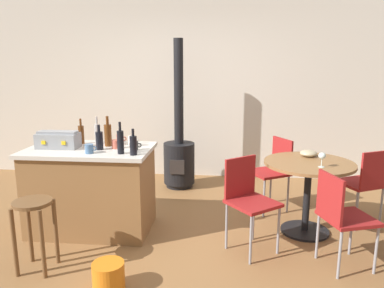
{
  "coord_description": "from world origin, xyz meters",
  "views": [
    {
      "loc": [
        0.7,
        -3.42,
        1.75
      ],
      "look_at": [
        0.34,
        0.26,
        0.94
      ],
      "focal_mm": 34.9,
      "sensor_mm": 36.0,
      "label": 1
    }
  ],
  "objects_px": {
    "bottle_0": "(133,145)",
    "wine_glass": "(322,156)",
    "bottle_3": "(108,134)",
    "wood_stove": "(179,153)",
    "cup_3": "(135,146)",
    "bottle_5": "(97,133)",
    "folding_chair_far": "(364,181)",
    "bottle_6": "(108,135)",
    "serving_bowl": "(308,153)",
    "folding_chair_right": "(248,196)",
    "cup_1": "(116,144)",
    "toolbox": "(58,140)",
    "cup_0": "(89,149)",
    "kitchen_island": "(92,189)",
    "dining_table": "(308,179)",
    "bottle_4": "(81,134)",
    "folding_chair_left": "(273,168)",
    "wooden_stool": "(34,220)",
    "cup_2": "(120,139)",
    "plastic_bucket": "(109,276)",
    "cup_4": "(132,141)",
    "bottle_2": "(120,141)",
    "bottle_1": "(99,140)"
  },
  "relations": [
    {
      "from": "cup_0",
      "to": "bottle_2",
      "type": "bearing_deg",
      "value": 2.54
    },
    {
      "from": "bottle_6",
      "to": "folding_chair_right",
      "type": "bearing_deg",
      "value": -18.34
    },
    {
      "from": "cup_2",
      "to": "serving_bowl",
      "type": "height_order",
      "value": "cup_2"
    },
    {
      "from": "wood_stove",
      "to": "cup_3",
      "type": "height_order",
      "value": "wood_stove"
    },
    {
      "from": "bottle_4",
      "to": "cup_0",
      "type": "relative_size",
      "value": 2.34
    },
    {
      "from": "wooden_stool",
      "to": "bottle_4",
      "type": "bearing_deg",
      "value": 88.22
    },
    {
      "from": "cup_0",
      "to": "cup_2",
      "type": "height_order",
      "value": "cup_2"
    },
    {
      "from": "serving_bowl",
      "to": "cup_3",
      "type": "bearing_deg",
      "value": -166.79
    },
    {
      "from": "kitchen_island",
      "to": "bottle_2",
      "type": "relative_size",
      "value": 4.12
    },
    {
      "from": "folding_chair_right",
      "to": "cup_1",
      "type": "height_order",
      "value": "cup_1"
    },
    {
      "from": "toolbox",
      "to": "cup_3",
      "type": "relative_size",
      "value": 3.7
    },
    {
      "from": "kitchen_island",
      "to": "wood_stove",
      "type": "relative_size",
      "value": 0.62
    },
    {
      "from": "wine_glass",
      "to": "plastic_bucket",
      "type": "distance_m",
      "value": 2.21
    },
    {
      "from": "bottle_4",
      "to": "bottle_6",
      "type": "distance_m",
      "value": 0.3
    },
    {
      "from": "bottle_3",
      "to": "wine_glass",
      "type": "distance_m",
      "value": 2.17
    },
    {
      "from": "folding_chair_left",
      "to": "cup_3",
      "type": "distance_m",
      "value": 1.74
    },
    {
      "from": "bottle_6",
      "to": "wine_glass",
      "type": "relative_size",
      "value": 1.85
    },
    {
      "from": "bottle_3",
      "to": "wood_stove",
      "type": "bearing_deg",
      "value": 67.42
    },
    {
      "from": "dining_table",
      "to": "bottle_3",
      "type": "xyz_separation_m",
      "value": [
        -2.08,
        -0.02,
        0.43
      ]
    },
    {
      "from": "kitchen_island",
      "to": "bottle_3",
      "type": "distance_m",
      "value": 0.6
    },
    {
      "from": "cup_1",
      "to": "kitchen_island",
      "type": "bearing_deg",
      "value": -177.63
    },
    {
      "from": "dining_table",
      "to": "folding_chair_far",
      "type": "height_order",
      "value": "folding_chair_far"
    },
    {
      "from": "bottle_4",
      "to": "bottle_6",
      "type": "relative_size",
      "value": 1.03
    },
    {
      "from": "kitchen_island",
      "to": "cup_2",
      "type": "distance_m",
      "value": 0.61
    },
    {
      "from": "folding_chair_right",
      "to": "bottle_2",
      "type": "relative_size",
      "value": 2.84
    },
    {
      "from": "folding_chair_far",
      "to": "cup_3",
      "type": "bearing_deg",
      "value": -169.96
    },
    {
      "from": "folding_chair_left",
      "to": "wine_glass",
      "type": "bearing_deg",
      "value": -66.29
    },
    {
      "from": "folding_chair_far",
      "to": "bottle_1",
      "type": "height_order",
      "value": "bottle_1"
    },
    {
      "from": "bottle_6",
      "to": "cup_3",
      "type": "distance_m",
      "value": 0.44
    },
    {
      "from": "folding_chair_right",
      "to": "cup_0",
      "type": "height_order",
      "value": "cup_0"
    },
    {
      "from": "wood_stove",
      "to": "bottle_6",
      "type": "bearing_deg",
      "value": -115.26
    },
    {
      "from": "folding_chair_right",
      "to": "wood_stove",
      "type": "xyz_separation_m",
      "value": [
        -0.88,
        1.76,
        -0.03
      ]
    },
    {
      "from": "folding_chair_left",
      "to": "serving_bowl",
      "type": "relative_size",
      "value": 4.81
    },
    {
      "from": "kitchen_island",
      "to": "wood_stove",
      "type": "xyz_separation_m",
      "value": [
        0.73,
        1.48,
        0.05
      ]
    },
    {
      "from": "kitchen_island",
      "to": "wooden_stool",
      "type": "distance_m",
      "value": 0.85
    },
    {
      "from": "bottle_0",
      "to": "cup_2",
      "type": "height_order",
      "value": "bottle_0"
    },
    {
      "from": "kitchen_island",
      "to": "bottle_5",
      "type": "relative_size",
      "value": 4.33
    },
    {
      "from": "cup_4",
      "to": "wine_glass",
      "type": "xyz_separation_m",
      "value": [
        1.9,
        -0.18,
        -0.07
      ]
    },
    {
      "from": "bottle_0",
      "to": "cup_1",
      "type": "relative_size",
      "value": 2.15
    },
    {
      "from": "folding_chair_left",
      "to": "bottle_0",
      "type": "distance_m",
      "value": 1.82
    },
    {
      "from": "bottle_2",
      "to": "serving_bowl",
      "type": "bearing_deg",
      "value": 16.98
    },
    {
      "from": "wooden_stool",
      "to": "bottle_1",
      "type": "height_order",
      "value": "bottle_1"
    },
    {
      "from": "dining_table",
      "to": "toolbox",
      "type": "relative_size",
      "value": 2.17
    },
    {
      "from": "bottle_0",
      "to": "bottle_4",
      "type": "height_order",
      "value": "bottle_4"
    },
    {
      "from": "toolbox",
      "to": "cup_0",
      "type": "xyz_separation_m",
      "value": [
        0.4,
        -0.19,
        -0.04
      ]
    },
    {
      "from": "bottle_5",
      "to": "folding_chair_far",
      "type": "bearing_deg",
      "value": 3.13
    },
    {
      "from": "wooden_stool",
      "to": "serving_bowl",
      "type": "height_order",
      "value": "serving_bowl"
    },
    {
      "from": "bottle_0",
      "to": "wine_glass",
      "type": "relative_size",
      "value": 1.76
    },
    {
      "from": "cup_2",
      "to": "plastic_bucket",
      "type": "height_order",
      "value": "cup_2"
    },
    {
      "from": "toolbox",
      "to": "kitchen_island",
      "type": "bearing_deg",
      "value": 3.66
    }
  ]
}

